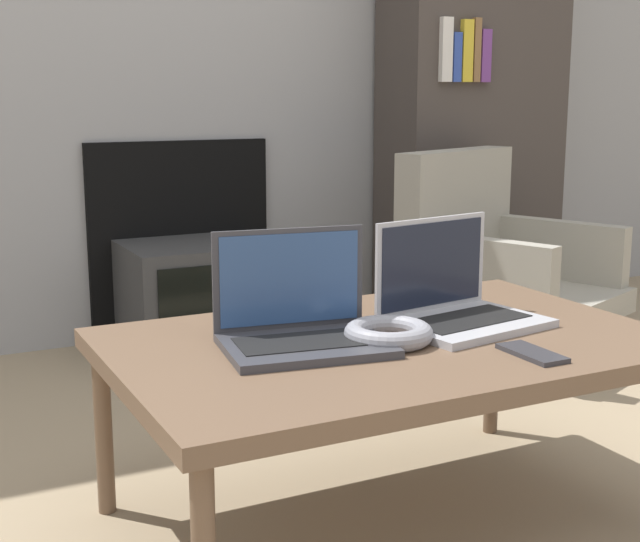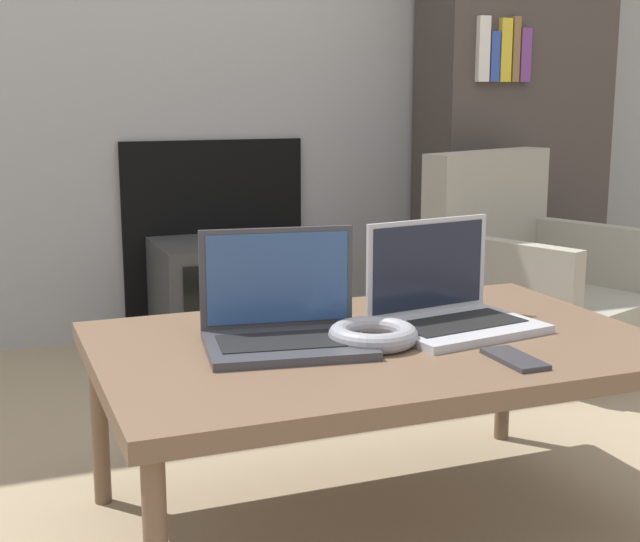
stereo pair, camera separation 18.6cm
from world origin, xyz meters
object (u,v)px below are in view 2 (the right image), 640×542
Objects in this scene: laptop_right at (448,304)px; headphones at (373,335)px; laptop_left at (284,320)px; tv at (231,294)px; armchair at (523,263)px; phone at (515,359)px.

headphones is at bearing -170.34° from laptop_right.
laptop_left reaches higher than tv.
headphones is 1.34m from armchair.
phone is at bearing -44.62° from headphones.
laptop_left is 0.43m from phone.
laptop_right is at bearing 88.36° from phone.
tv is 0.67× the size of armchair.
laptop_left is at bearing 143.47° from phone.
laptop_left and laptop_right have the same top height.
laptop_right is at bearing 8.52° from laptop_left.
tv is (0.11, 1.40, -0.23)m from headphones.
laptop_left is 0.17m from headphones.
headphones reaches higher than phone.
laptop_left is at bearing -101.24° from tv.
armchair reaches higher than phone.
headphones is at bearing -157.60° from armchair.
laptop_right reaches higher than headphones.
phone is at bearing -28.00° from laptop_left.
tv is at bearing 129.58° from armchair.
laptop_right is at bearing -153.20° from armchair.
tv is 0.98m from armchair.
laptop_left reaches higher than headphones.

